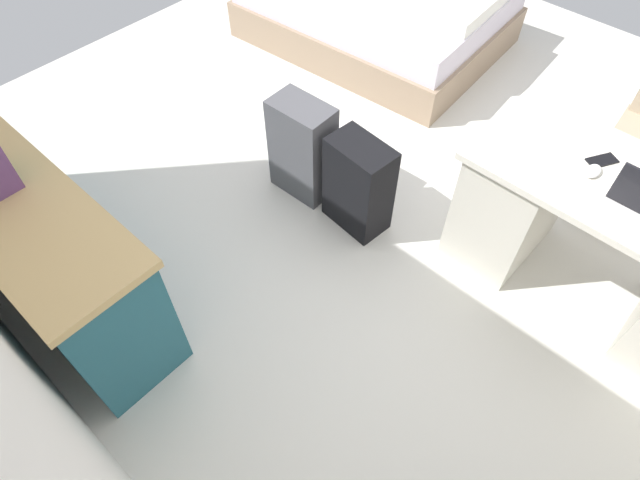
{
  "coord_description": "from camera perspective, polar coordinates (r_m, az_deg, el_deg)",
  "views": [
    {
      "loc": [
        -1.31,
        2.04,
        2.42
      ],
      "look_at": [
        -0.35,
        0.98,
        0.6
      ],
      "focal_mm": 29.89,
      "sensor_mm": 36.0,
      "label": 1
    }
  ],
  "objects": [
    {
      "name": "ground_plane",
      "position": [
        3.42,
        6.85,
        6.42
      ],
      "size": [
        5.46,
        5.46,
        0.0
      ],
      "primitive_type": "plane",
      "color": "silver"
    },
    {
      "name": "desk",
      "position": [
        2.91,
        28.2,
        -0.33
      ],
      "size": [
        1.44,
        0.67,
        0.75
      ],
      "color": "silver",
      "rests_on": "ground_plane"
    },
    {
      "name": "credenza",
      "position": [
        2.96,
        -28.79,
        0.4
      ],
      "size": [
        1.8,
        0.48,
        0.79
      ],
      "color": "#235B6B",
      "rests_on": "ground_plane"
    },
    {
      "name": "bed",
      "position": [
        4.59,
        6.21,
        23.24
      ],
      "size": [
        1.99,
        1.53,
        0.58
      ],
      "color": "gray",
      "rests_on": "ground_plane"
    },
    {
      "name": "suitcase_black",
      "position": [
        2.97,
        4.13,
        5.85
      ],
      "size": [
        0.38,
        0.25,
        0.57
      ],
      "primitive_type": "cube",
      "rotation": [
        0.0,
        0.0,
        -0.09
      ],
      "color": "black",
      "rests_on": "ground_plane"
    },
    {
      "name": "suitcase_spare_grey",
      "position": [
        3.15,
        -1.9,
        9.72
      ],
      "size": [
        0.37,
        0.23,
        0.62
      ],
      "primitive_type": "cube",
      "rotation": [
        0.0,
        0.0,
        0.03
      ],
      "color": "#4C4C51",
      "rests_on": "ground_plane"
    },
    {
      "name": "computer_mouse",
      "position": [
        2.65,
        27.2,
        6.59
      ],
      "size": [
        0.06,
        0.1,
        0.03
      ],
      "primitive_type": "ellipsoid",
      "rotation": [
        0.0,
        0.0,
        -0.01
      ],
      "color": "white",
      "rests_on": "desk"
    },
    {
      "name": "cell_phone_by_mouse",
      "position": [
        2.74,
        27.96,
        7.53
      ],
      "size": [
        0.13,
        0.15,
        0.01
      ],
      "primitive_type": "cube",
      "rotation": [
        0.0,
        0.0,
        -0.52
      ],
      "color": "black",
      "rests_on": "desk"
    }
  ]
}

